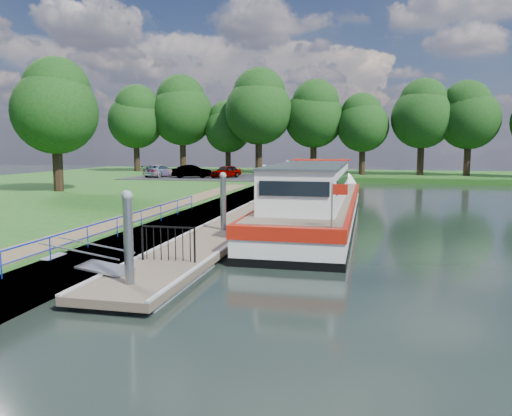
% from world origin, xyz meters
% --- Properties ---
extents(ground, '(160.00, 160.00, 0.00)m').
position_xyz_m(ground, '(0.00, 0.00, 0.00)').
color(ground, black).
rests_on(ground, ground).
extents(bank_edge, '(1.10, 90.00, 0.78)m').
position_xyz_m(bank_edge, '(-2.55, 15.00, 0.39)').
color(bank_edge, '#473D2D').
rests_on(bank_edge, ground).
extents(far_bank, '(60.00, 18.00, 0.60)m').
position_xyz_m(far_bank, '(12.00, 52.00, 0.30)').
color(far_bank, '#1C4915').
rests_on(far_bank, ground).
extents(footpath, '(1.60, 40.00, 0.05)m').
position_xyz_m(footpath, '(-4.40, 8.00, 0.80)').
color(footpath, brown).
rests_on(footpath, riverbank).
extents(carpark, '(14.00, 12.00, 0.06)m').
position_xyz_m(carpark, '(-11.00, 38.00, 0.81)').
color(carpark, black).
rests_on(carpark, riverbank).
extents(blue_fence, '(0.04, 18.04, 0.72)m').
position_xyz_m(blue_fence, '(-2.75, 3.00, 1.31)').
color(blue_fence, '#0C2DBF').
rests_on(blue_fence, riverbank).
extents(pontoon, '(2.50, 30.00, 0.56)m').
position_xyz_m(pontoon, '(0.00, 13.00, 0.18)').
color(pontoon, brown).
rests_on(pontoon, ground).
extents(mooring_piles, '(0.30, 27.30, 3.55)m').
position_xyz_m(mooring_piles, '(0.00, 13.00, 1.28)').
color(mooring_piles, gray).
rests_on(mooring_piles, ground).
extents(gangway, '(2.58, 1.00, 0.92)m').
position_xyz_m(gangway, '(-1.85, 0.50, 0.63)').
color(gangway, '#A5A8AD').
rests_on(gangway, ground).
extents(gate_panel, '(1.85, 0.05, 1.15)m').
position_xyz_m(gate_panel, '(-0.00, 2.20, 1.15)').
color(gate_panel, black).
rests_on(gate_panel, ground).
extents(barge, '(4.36, 21.15, 4.78)m').
position_xyz_m(barge, '(3.60, 13.90, 1.09)').
color(barge, black).
rests_on(barge, ground).
extents(horizon_trees, '(54.38, 10.03, 12.87)m').
position_xyz_m(horizon_trees, '(-1.61, 48.68, 7.95)').
color(horizon_trees, '#332316').
rests_on(horizon_trees, ground).
extents(bank_tree_a, '(6.12, 6.12, 9.72)m').
position_xyz_m(bank_tree_a, '(-15.99, 20.08, 7.02)').
color(bank_tree_a, '#332316').
rests_on(bank_tree_a, riverbank).
extents(car_a, '(2.83, 4.00, 1.27)m').
position_xyz_m(car_a, '(-7.97, 36.54, 1.47)').
color(car_a, '#999999').
rests_on(car_a, carpark).
extents(car_b, '(4.14, 2.12, 1.30)m').
position_xyz_m(car_b, '(-11.26, 35.55, 1.48)').
color(car_b, '#999999').
rests_on(car_b, carpark).
extents(car_c, '(2.51, 4.61, 1.27)m').
position_xyz_m(car_c, '(-15.08, 36.23, 1.47)').
color(car_c, '#999999').
rests_on(car_c, carpark).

